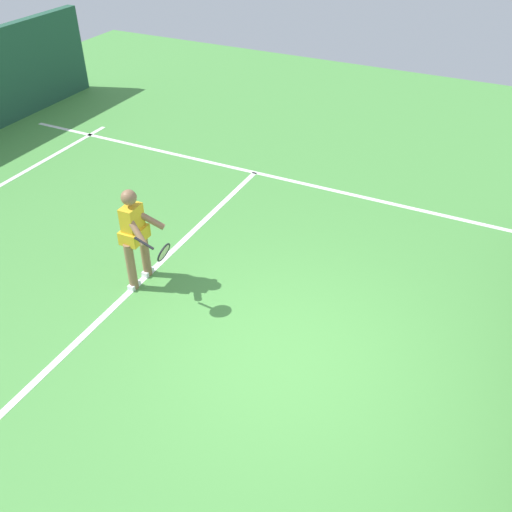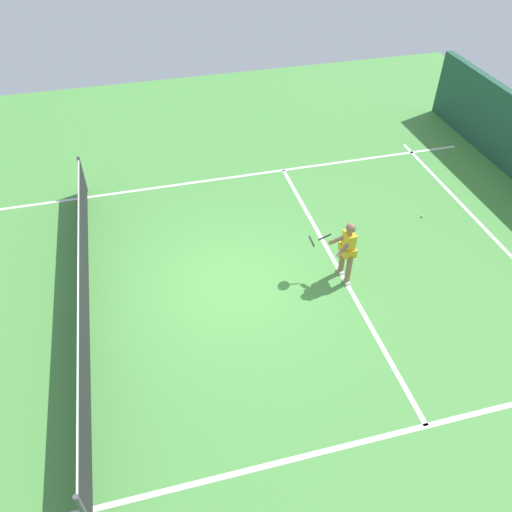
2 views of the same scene
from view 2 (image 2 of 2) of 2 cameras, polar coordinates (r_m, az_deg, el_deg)
name	(u,v)px [view 2 (image 2 of 2)]	position (r m, az deg, el deg)	size (l,w,h in m)	color
ground_plane	(231,284)	(11.66, -2.78, -3.07)	(23.99, 23.99, 0.00)	#4C9342
baseline_marking	(493,237)	(14.21, 24.78, 1.95)	(9.66, 0.10, 0.01)	white
service_line_marking	(336,265)	(12.26, 8.90, -0.96)	(8.66, 0.10, 0.01)	white
sideline_left_marking	(287,461)	(9.14, 3.49, -21.73)	(0.10, 16.46, 0.01)	white
sideline_right_marking	(199,182)	(15.03, -6.35, 8.18)	(0.10, 16.46, 0.01)	white
court_net	(84,292)	(11.32, -18.59, -3.79)	(9.34, 0.08, 1.11)	#4C4C51
tennis_player	(346,249)	(11.40, 9.98, 0.73)	(0.77, 0.93, 1.55)	#8C6647
tennis_ball_near	(422,216)	(14.22, 17.97, 4.22)	(0.07, 0.07, 0.07)	#D1E533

